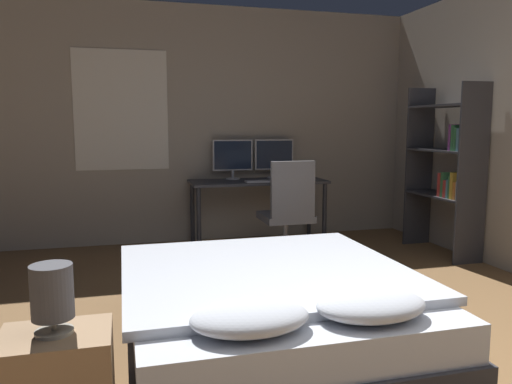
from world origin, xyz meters
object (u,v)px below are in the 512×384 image
at_px(bedside_lamp, 52,294).
at_px(office_chair, 288,220).
at_px(desk, 258,188).
at_px(monitor_right, 274,156).
at_px(keyboard, 262,181).
at_px(bed, 270,310).
at_px(monitor_left, 233,157).
at_px(computer_mouse, 287,180).
at_px(bookshelf, 450,165).

height_order(bedside_lamp, office_chair, office_chair).
bearing_deg(bedside_lamp, desk, 62.46).
distance_m(monitor_right, keyboard, 0.52).
height_order(desk, monitor_right, monitor_right).
height_order(bed, office_chair, office_chair).
bearing_deg(bedside_lamp, office_chair, 54.70).
xyz_separation_m(keyboard, office_chair, (0.10, -0.56, -0.33)).
height_order(monitor_left, keyboard, monitor_left).
height_order(monitor_left, computer_mouse, monitor_left).
bearing_deg(keyboard, bedside_lamp, -118.91).
height_order(desk, computer_mouse, computer_mouse).
xyz_separation_m(bedside_lamp, desk, (1.78, 3.40, -0.05)).
bearing_deg(bookshelf, bedside_lamp, -146.25).
xyz_separation_m(desk, monitor_left, (-0.25, 0.19, 0.35)).
relative_size(keyboard, computer_mouse, 5.41).
bearing_deg(desk, monitor_left, 142.49).
bearing_deg(desk, bedside_lamp, -117.54).
height_order(monitor_right, office_chair, monitor_right).
bearing_deg(keyboard, computer_mouse, 0.00).
bearing_deg(bookshelf, office_chair, 169.76).
distance_m(bedside_lamp, desk, 3.84).
relative_size(keyboard, office_chair, 0.38).
relative_size(bed, computer_mouse, 27.17).
bearing_deg(bed, computer_mouse, 69.36).
bearing_deg(office_chair, bedside_lamp, -125.30).
xyz_separation_m(desk, monitor_right, (0.25, 0.19, 0.35)).
height_order(bedside_lamp, computer_mouse, bedside_lamp).
height_order(monitor_left, office_chair, monitor_left).
xyz_separation_m(bed, desk, (0.65, 2.67, 0.40)).
bearing_deg(office_chair, monitor_right, 81.20).
bearing_deg(keyboard, office_chair, -79.37).
height_order(bedside_lamp, monitor_left, monitor_left).
distance_m(desk, office_chair, 0.79).
relative_size(monitor_right, bookshelf, 0.27).
relative_size(desk, monitor_right, 3.30).
xyz_separation_m(keyboard, computer_mouse, (0.28, 0.00, 0.01)).
distance_m(computer_mouse, bookshelf, 1.72).
bearing_deg(monitor_left, monitor_right, 0.00).
xyz_separation_m(keyboard, bookshelf, (1.75, -0.86, 0.21)).
distance_m(monitor_right, office_chair, 1.12).
height_order(bed, desk, desk).
xyz_separation_m(bedside_lamp, monitor_left, (1.52, 3.60, 0.30)).
relative_size(bed, bookshelf, 1.08).
relative_size(bedside_lamp, office_chair, 0.28).
bearing_deg(bookshelf, keyboard, 153.94).
bearing_deg(monitor_left, bedside_lamp, -112.97).
distance_m(monitor_left, computer_mouse, 0.70).
relative_size(bedside_lamp, monitor_right, 0.60).
xyz_separation_m(desk, office_chair, (0.10, -0.75, -0.24)).
bearing_deg(bedside_lamp, monitor_right, 60.61).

